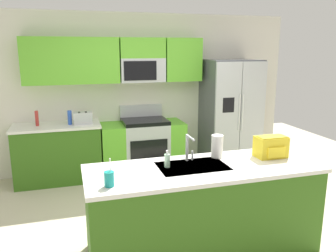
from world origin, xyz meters
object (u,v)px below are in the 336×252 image
bottle_blue (70,118)px  paper_towel_roll (217,146)px  soap_dispenser (167,160)px  drink_cup_teal (109,179)px  refrigerator (230,114)px  toaster (83,118)px  pepper_mill (37,118)px  sink_faucet (188,146)px  backpack (271,146)px  range_oven (143,146)px

bottle_blue → paper_towel_roll: paper_towel_roll is taller
soap_dispenser → drink_cup_teal: bearing=-152.0°
bottle_blue → refrigerator: bearing=-0.5°
toaster → pepper_mill: (-0.66, 0.05, 0.02)m
sink_faucet → paper_towel_roll: size_ratio=1.17×
bottle_blue → backpack: size_ratio=0.68×
backpack → toaster: bearing=129.2°
pepper_mill → paper_towel_roll: paper_towel_roll is taller
pepper_mill → backpack: bearing=-42.6°
toaster → backpack: size_ratio=0.88×
refrigerator → drink_cup_teal: refrigerator is taller
pepper_mill → sink_faucet: 2.72m
refrigerator → drink_cup_teal: 3.49m
refrigerator → soap_dispenser: refrigerator is taller
pepper_mill → bottle_blue: pepper_mill is taller
sink_faucet → backpack: bearing=-6.9°
drink_cup_teal → backpack: (1.74, 0.31, 0.05)m
range_oven → toaster: bearing=-176.8°
backpack → bottle_blue: bearing=132.0°
pepper_mill → range_oven: bearing=0.1°
pepper_mill → drink_cup_teal: drink_cup_teal is taller
soap_dispenser → backpack: size_ratio=0.53×
range_oven → toaster: 1.09m
range_oven → toaster: size_ratio=4.86×
paper_towel_roll → refrigerator: bearing=60.0°
pepper_mill → backpack: backpack is taller
toaster → sink_faucet: size_ratio=0.99×
sink_faucet → paper_towel_roll: sink_faucet is taller
sink_faucet → soap_dispenser: bearing=-158.5°
drink_cup_teal → paper_towel_roll: (1.19, 0.47, 0.05)m
toaster → bottle_blue: (-0.19, 0.00, 0.02)m
refrigerator → bottle_blue: bearing=179.5°
refrigerator → sink_faucet: 2.63m
range_oven → refrigerator: 1.62m
pepper_mill → sink_faucet: bearing=-53.7°
bottle_blue → range_oven: bearing=2.5°
pepper_mill → bottle_blue: bearing=-5.8°
pepper_mill → drink_cup_teal: size_ratio=0.91×
refrigerator → backpack: 2.32m
drink_cup_teal → toaster: bearing=92.1°
refrigerator → backpack: (-0.65, -2.23, 0.09)m
pepper_mill → drink_cup_teal: bearing=-73.8°
toaster → paper_towel_roll: bearing=-58.4°
refrigerator → soap_dispenser: 2.86m
range_oven → toaster: range_oven is taller
paper_towel_roll → backpack: size_ratio=0.75×
paper_towel_roll → backpack: bearing=-15.9°
range_oven → refrigerator: (1.54, -0.07, 0.48)m
refrigerator → bottle_blue: (-2.68, 0.02, 0.08)m
drink_cup_teal → soap_dispenser: drink_cup_teal is taller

